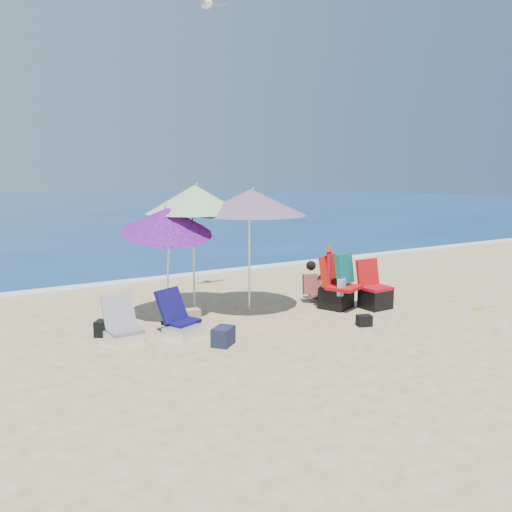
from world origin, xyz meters
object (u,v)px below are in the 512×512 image
umbrella_turquoise (251,202)px  seagull (207,4)px  umbrella_blue (167,220)px  camp_chair_right (338,288)px  camp_chair_left (374,294)px  umbrella_striped (195,199)px  chair_rainbow (123,329)px  furled_umbrella (328,273)px  chair_navy (180,323)px  person_center (320,283)px

umbrella_turquoise → seagull: 3.65m
umbrella_blue → camp_chair_right: 3.44m
camp_chair_left → camp_chair_right: camp_chair_right is taller
umbrella_striped → umbrella_blue: umbrella_striped is taller
umbrella_striped → chair_rainbow: size_ratio=3.47×
camp_chair_left → camp_chair_right: bearing=149.6°
umbrella_striped → umbrella_blue: (-0.64, -0.27, -0.33)m
umbrella_blue → chair_rainbow: (-1.05, -0.71, -1.56)m
umbrella_blue → chair_rainbow: bearing=-146.1°
furled_umbrella → chair_rainbow: (-3.88, 0.17, -0.50)m
chair_navy → camp_chair_left: camp_chair_left is taller
umbrella_striped → camp_chair_left: umbrella_striped is taller
camp_chair_right → umbrella_blue: bearing=162.5°
person_center → umbrella_striped: bearing=163.8°
chair_navy → person_center: person_center is taller
furled_umbrella → chair_rainbow: 3.92m
chair_navy → seagull: seagull is taller
umbrella_blue → chair_navy: bearing=-102.0°
umbrella_turquoise → furled_umbrella: bearing=-23.8°
camp_chair_right → seagull: 5.71m
furled_umbrella → camp_chair_right: (0.18, -0.07, -0.30)m
umbrella_blue → furled_umbrella: 3.15m
seagull → person_center: bearing=-28.3°
umbrella_striped → chair_rainbow: (-1.69, -0.97, -1.89)m
furled_umbrella → person_center: size_ratio=1.52×
umbrella_turquoise → camp_chair_left: (2.12, -1.02, -1.75)m
umbrella_striped → camp_chair_right: (2.37, -1.22, -1.69)m
umbrella_blue → furled_umbrella: size_ratio=1.71×
chair_rainbow → person_center: 4.07m
umbrella_striped → furled_umbrella: size_ratio=1.91×
chair_rainbow → umbrella_blue: bearing=33.9°
chair_navy → camp_chair_right: (3.20, -0.07, 0.20)m
camp_chair_right → person_center: bearing=90.2°
person_center → umbrella_turquoise: bearing=175.1°
person_center → furled_umbrella: bearing=-110.9°
umbrella_turquoise → camp_chair_right: (1.52, -0.66, -1.64)m
umbrella_turquoise → seagull: (-0.38, 0.89, 3.52)m
person_center → camp_chair_right: bearing=-89.8°
umbrella_striped → chair_rainbow: umbrella_striped is taller
chair_navy → person_center: bearing=8.2°
camp_chair_left → person_center: size_ratio=1.13×
umbrella_blue → camp_chair_left: size_ratio=2.31×
furled_umbrella → seagull: seagull is taller
camp_chair_right → person_center: size_ratio=1.30×
chair_rainbow → seagull: bearing=31.1°
chair_rainbow → umbrella_turquoise: bearing=9.3°
umbrella_blue → seagull: seagull is taller
seagull → umbrella_striped: bearing=-144.9°
umbrella_turquoise → umbrella_striped: (-0.85, 0.56, 0.05)m
chair_navy → camp_chair_left: (3.80, -0.42, 0.09)m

